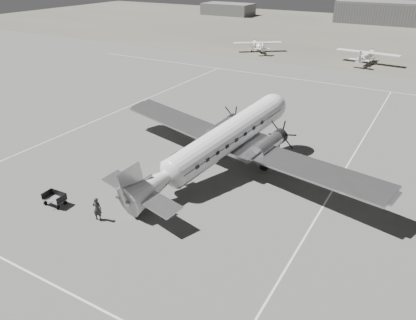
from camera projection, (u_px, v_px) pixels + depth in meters
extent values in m
plane|color=slate|center=(178.00, 186.00, 35.74)|extent=(260.00, 260.00, 0.00)
cube|color=silver|center=(52.00, 284.00, 24.87)|extent=(60.00, 0.15, 0.01)
cube|color=silver|center=(312.00, 226.00, 30.35)|extent=(0.15, 80.00, 0.01)
cube|color=silver|center=(105.00, 117.00, 51.60)|extent=(0.15, 60.00, 0.01)
cube|color=silver|center=(313.00, 81.00, 66.82)|extent=(90.00, 0.15, 0.01)
cube|color=#636053|center=(374.00, 34.00, 109.55)|extent=(260.00, 90.00, 0.01)
cube|color=#5E5E5E|center=(407.00, 14.00, 125.40)|extent=(42.00, 14.00, 6.00)
cube|color=slate|center=(410.00, 3.00, 123.94)|extent=(42.00, 14.00, 0.60)
cube|color=slate|center=(228.00, 9.00, 148.92)|extent=(18.00, 10.00, 4.00)
imported|color=#2A2A2A|center=(97.00, 209.00, 30.69)|extent=(0.81, 0.67, 1.91)
imported|color=silver|center=(137.00, 181.00, 34.59)|extent=(0.81, 0.98, 1.87)
imported|color=beige|center=(163.00, 170.00, 36.47)|extent=(0.72, 0.97, 1.80)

